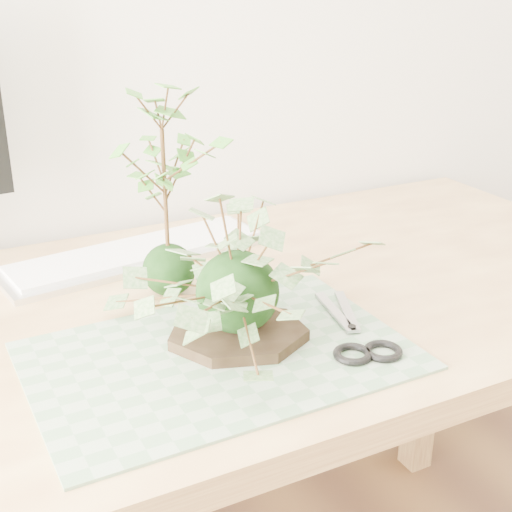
% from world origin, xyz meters
% --- Properties ---
extents(desk, '(1.60, 0.70, 0.74)m').
position_xyz_m(desk, '(-0.09, 1.23, 0.65)').
color(desk, tan).
rests_on(desk, ground_plane).
extents(cutting_mat, '(0.47, 0.32, 0.00)m').
position_xyz_m(cutting_mat, '(-0.08, 1.08, 0.74)').
color(cutting_mat, '#5B835D').
rests_on(cutting_mat, desk).
extents(stone_dish, '(0.24, 0.24, 0.01)m').
position_xyz_m(stone_dish, '(-0.04, 1.11, 0.75)').
color(stone_dish, black).
rests_on(stone_dish, cutting_mat).
extents(ivy_kokedama, '(0.39, 0.39, 0.21)m').
position_xyz_m(ivy_kokedama, '(-0.04, 1.11, 0.86)').
color(ivy_kokedama, black).
rests_on(ivy_kokedama, stone_dish).
extents(maple_kokedama, '(0.22, 0.22, 0.32)m').
position_xyz_m(maple_kokedama, '(-0.07, 1.28, 0.97)').
color(maple_kokedama, black).
rests_on(maple_kokedama, desk).
extents(keyboard, '(0.47, 0.19, 0.02)m').
position_xyz_m(keyboard, '(-0.07, 1.44, 0.75)').
color(keyboard, silver).
rests_on(keyboard, desk).
extents(scissors, '(0.10, 0.21, 0.01)m').
position_xyz_m(scissors, '(0.10, 1.02, 0.75)').
color(scissors, '#98989C').
rests_on(scissors, cutting_mat).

